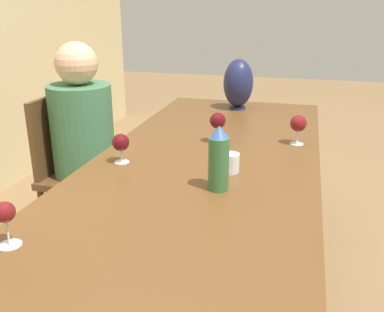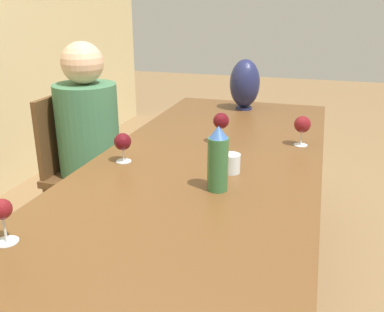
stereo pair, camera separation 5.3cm
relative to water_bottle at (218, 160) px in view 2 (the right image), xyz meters
name	(u,v)px [view 2 (the right image)]	position (x,y,z in m)	size (l,w,h in m)	color
dining_table	(195,190)	(0.10, 0.12, -0.18)	(2.83, 0.98, 0.75)	brown
water_bottle	(218,160)	(0.00, 0.00, 0.00)	(0.08, 0.08, 0.25)	#336638
water_tumbler	(231,163)	(0.18, -0.01, -0.08)	(0.08, 0.08, 0.08)	silver
vase	(245,84)	(1.29, 0.13, 0.05)	(0.19, 0.19, 0.32)	#1E234C
wine_glass_0	(2,211)	(-0.54, 0.50, -0.02)	(0.07, 0.07, 0.14)	silver
wine_glass_1	(302,125)	(0.63, -0.27, -0.02)	(0.08, 0.08, 0.15)	silver
wine_glass_2	(221,121)	(0.55, 0.12, -0.01)	(0.08, 0.08, 0.15)	silver
wine_glass_4	(123,142)	(0.17, 0.46, -0.03)	(0.08, 0.08, 0.13)	silver
chair_far	(81,166)	(0.64, 0.98, -0.37)	(0.44, 0.44, 0.91)	brown
person_far	(91,142)	(0.64, 0.90, -0.21)	(0.35, 0.35, 1.21)	#2D2D38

